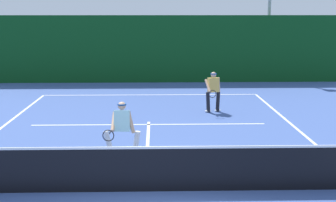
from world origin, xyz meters
TOP-DOWN VIEW (x-y plane):
  - ground_plane at (0.00, 0.00)m, footprint 80.00×80.00m
  - court_line_baseline_far at (0.00, 11.71)m, footprint 9.78×0.10m
  - court_line_service at (0.00, 6.01)m, footprint 7.97×0.10m
  - court_line_centre at (0.00, 3.20)m, footprint 0.10×6.40m
  - tennis_net at (0.00, 0.00)m, footprint 10.72×0.09m
  - player_near at (-0.63, 2.16)m, footprint 0.98×0.87m
  - player_far at (2.44, 7.95)m, footprint 0.67×0.89m
  - tennis_ball at (1.16, 3.02)m, footprint 0.07×0.07m
  - back_fence_windscreen at (0.00, 15.52)m, footprint 21.24×0.12m

SIDE VIEW (x-z plane):
  - ground_plane at x=0.00m, z-range 0.00..0.00m
  - court_line_baseline_far at x=0.00m, z-range 0.00..0.01m
  - court_line_service at x=0.00m, z-range 0.00..0.01m
  - court_line_centre at x=0.00m, z-range 0.00..0.01m
  - tennis_ball at x=1.16m, z-range 0.00..0.07m
  - tennis_net at x=0.00m, z-range -0.01..1.04m
  - player_far at x=2.44m, z-range 0.07..1.62m
  - player_near at x=-0.63m, z-range 0.07..1.63m
  - back_fence_windscreen at x=0.00m, z-range 0.00..3.58m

